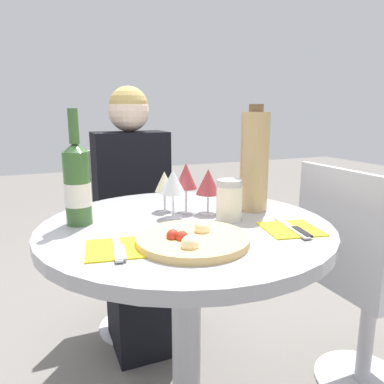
{
  "coord_description": "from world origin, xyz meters",
  "views": [
    {
      "loc": [
        -0.4,
        -1.0,
        1.1
      ],
      "look_at": [
        0.01,
        -0.03,
        0.87
      ],
      "focal_mm": 35.0,
      "sensor_mm": 36.0,
      "label": 1
    }
  ],
  "objects_px": {
    "chair_behind_diner": "(130,241)",
    "wine_bottle": "(77,184)",
    "seated_diner": "(137,230)",
    "pizza_large": "(193,239)",
    "dining_table": "(186,271)",
    "chair_empty_side": "(360,284)",
    "tall_carafe": "(254,161)"
  },
  "relations": [
    {
      "from": "chair_behind_diner",
      "to": "wine_bottle",
      "type": "height_order",
      "value": "wine_bottle"
    },
    {
      "from": "seated_diner",
      "to": "chair_behind_diner",
      "type": "bearing_deg",
      "value": -90.0
    },
    {
      "from": "seated_diner",
      "to": "chair_empty_side",
      "type": "height_order",
      "value": "seated_diner"
    },
    {
      "from": "dining_table",
      "to": "tall_carafe",
      "type": "distance_m",
      "value": 0.42
    },
    {
      "from": "seated_diner",
      "to": "pizza_large",
      "type": "bearing_deg",
      "value": 85.98
    },
    {
      "from": "seated_diner",
      "to": "pizza_large",
      "type": "relative_size",
      "value": 4.18
    },
    {
      "from": "seated_diner",
      "to": "tall_carafe",
      "type": "bearing_deg",
      "value": 113.71
    },
    {
      "from": "chair_behind_diner",
      "to": "wine_bottle",
      "type": "bearing_deg",
      "value": 65.87
    },
    {
      "from": "chair_behind_diner",
      "to": "tall_carafe",
      "type": "xyz_separation_m",
      "value": [
        0.26,
        -0.73,
        0.49
      ]
    },
    {
      "from": "dining_table",
      "to": "seated_diner",
      "type": "relative_size",
      "value": 0.72
    },
    {
      "from": "chair_empty_side",
      "to": "pizza_large",
      "type": "xyz_separation_m",
      "value": [
        -0.75,
        -0.15,
        0.33
      ]
    },
    {
      "from": "dining_table",
      "to": "wine_bottle",
      "type": "bearing_deg",
      "value": 159.05
    },
    {
      "from": "chair_empty_side",
      "to": "pizza_large",
      "type": "bearing_deg",
      "value": -79.12
    },
    {
      "from": "chair_behind_diner",
      "to": "wine_bottle",
      "type": "xyz_separation_m",
      "value": [
        -0.3,
        -0.67,
        0.44
      ]
    },
    {
      "from": "wine_bottle",
      "to": "tall_carafe",
      "type": "xyz_separation_m",
      "value": [
        0.56,
        -0.06,
        0.04
      ]
    },
    {
      "from": "dining_table",
      "to": "pizza_large",
      "type": "bearing_deg",
      "value": -106.36
    },
    {
      "from": "chair_behind_diner",
      "to": "tall_carafe",
      "type": "relative_size",
      "value": 2.57
    },
    {
      "from": "chair_behind_diner",
      "to": "pizza_large",
      "type": "distance_m",
      "value": 1.02
    },
    {
      "from": "dining_table",
      "to": "pizza_large",
      "type": "xyz_separation_m",
      "value": [
        -0.05,
        -0.17,
        0.17
      ]
    },
    {
      "from": "pizza_large",
      "to": "tall_carafe",
      "type": "distance_m",
      "value": 0.42
    },
    {
      "from": "chair_behind_diner",
      "to": "tall_carafe",
      "type": "bearing_deg",
      "value": 109.52
    },
    {
      "from": "seated_diner",
      "to": "wine_bottle",
      "type": "height_order",
      "value": "seated_diner"
    },
    {
      "from": "chair_behind_diner",
      "to": "seated_diner",
      "type": "height_order",
      "value": "seated_diner"
    },
    {
      "from": "seated_diner",
      "to": "wine_bottle",
      "type": "bearing_deg",
      "value": 60.45
    },
    {
      "from": "chair_behind_diner",
      "to": "seated_diner",
      "type": "distance_m",
      "value": 0.17
    },
    {
      "from": "pizza_large",
      "to": "wine_bottle",
      "type": "distance_m",
      "value": 0.39
    },
    {
      "from": "chair_behind_diner",
      "to": "dining_table",
      "type": "bearing_deg",
      "value": 89.54
    },
    {
      "from": "seated_diner",
      "to": "tall_carafe",
      "type": "distance_m",
      "value": 0.75
    },
    {
      "from": "dining_table",
      "to": "chair_behind_diner",
      "type": "distance_m",
      "value": 0.8
    },
    {
      "from": "tall_carafe",
      "to": "chair_behind_diner",
      "type": "bearing_deg",
      "value": 109.52
    },
    {
      "from": "dining_table",
      "to": "chair_empty_side",
      "type": "bearing_deg",
      "value": -2.38
    },
    {
      "from": "dining_table",
      "to": "wine_bottle",
      "type": "height_order",
      "value": "wine_bottle"
    }
  ]
}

